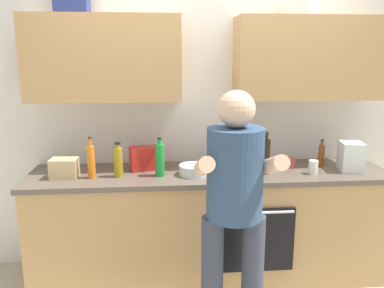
% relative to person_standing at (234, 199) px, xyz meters
% --- Properties ---
extents(ground_plane, '(12.00, 12.00, 0.00)m').
position_rel_person_standing_xyz_m(ground_plane, '(-0.05, 0.75, -0.95)').
color(ground_plane, '#B2A893').
extents(back_wall_unit, '(4.00, 0.38, 2.50)m').
position_rel_person_standing_xyz_m(back_wall_unit, '(-0.05, 1.03, 0.55)').
color(back_wall_unit, silver).
rests_on(back_wall_unit, ground).
extents(counter, '(2.84, 0.67, 0.90)m').
position_rel_person_standing_xyz_m(counter, '(-0.05, 0.75, -0.50)').
color(counter, tan).
rests_on(counter, ground).
extents(person_standing, '(0.49, 0.45, 1.61)m').
position_rel_person_standing_xyz_m(person_standing, '(0.00, 0.00, 0.00)').
color(person_standing, '#383D4C').
rests_on(person_standing, ground).
extents(bottle_vinegar, '(0.05, 0.05, 0.23)m').
position_rel_person_standing_xyz_m(bottle_vinegar, '(0.88, 0.82, 0.05)').
color(bottle_vinegar, brown).
rests_on(bottle_vinegar, counter).
extents(bottle_water, '(0.06, 0.06, 0.23)m').
position_rel_person_standing_xyz_m(bottle_water, '(0.06, 0.71, 0.04)').
color(bottle_water, silver).
rests_on(bottle_water, counter).
extents(bottle_juice, '(0.06, 0.06, 0.31)m').
position_rel_person_standing_xyz_m(bottle_juice, '(-0.95, 0.67, 0.08)').
color(bottle_juice, orange).
rests_on(bottle_juice, counter).
extents(bottle_syrup, '(0.08, 0.08, 0.27)m').
position_rel_person_standing_xyz_m(bottle_syrup, '(0.26, 0.61, 0.06)').
color(bottle_syrup, '#8C4C14').
rests_on(bottle_syrup, counter).
extents(bottle_soy, '(0.08, 0.08, 0.33)m').
position_rel_person_standing_xyz_m(bottle_soy, '(0.37, 0.68, 0.09)').
color(bottle_soy, black).
rests_on(bottle_soy, counter).
extents(bottle_oil, '(0.07, 0.07, 0.27)m').
position_rel_person_standing_xyz_m(bottle_oil, '(-0.76, 0.68, 0.07)').
color(bottle_oil, olive).
rests_on(bottle_oil, counter).
extents(bottle_soda, '(0.07, 0.07, 0.30)m').
position_rel_person_standing_xyz_m(bottle_soda, '(-0.45, 0.68, 0.08)').
color(bottle_soda, '#198C33').
rests_on(bottle_soda, counter).
extents(bottle_wine, '(0.05, 0.05, 0.26)m').
position_rel_person_standing_xyz_m(bottle_wine, '(0.28, 0.85, 0.06)').
color(bottle_wine, '#471419').
rests_on(bottle_wine, counter).
extents(cup_stoneware, '(0.08, 0.08, 0.09)m').
position_rel_person_standing_xyz_m(cup_stoneware, '(0.19, 0.75, -0.00)').
color(cup_stoneware, slate).
rests_on(cup_stoneware, counter).
extents(cup_ceramic, '(0.08, 0.08, 0.08)m').
position_rel_person_standing_xyz_m(cup_ceramic, '(0.62, 0.83, -0.01)').
color(cup_ceramic, '#BF4C47').
rests_on(cup_ceramic, counter).
extents(cup_coffee, '(0.07, 0.07, 0.11)m').
position_rel_person_standing_xyz_m(cup_coffee, '(0.74, 0.63, 0.00)').
color(cup_coffee, white).
rests_on(cup_coffee, counter).
extents(mixing_bowl, '(0.24, 0.24, 0.08)m').
position_rel_person_standing_xyz_m(mixing_bowl, '(-0.18, 0.68, -0.01)').
color(mixing_bowl, silver).
rests_on(mixing_bowl, counter).
extents(grocery_bag_crisps, '(0.26, 0.19, 0.18)m').
position_rel_person_standing_xyz_m(grocery_bag_crisps, '(-0.57, 0.86, 0.04)').
color(grocery_bag_crisps, red).
rests_on(grocery_bag_crisps, counter).
extents(grocery_bag_produce, '(0.20, 0.22, 0.23)m').
position_rel_person_standing_xyz_m(grocery_bag_produce, '(1.07, 0.69, 0.07)').
color(grocery_bag_produce, silver).
rests_on(grocery_bag_produce, counter).
extents(grocery_bag_bread, '(0.20, 0.15, 0.15)m').
position_rel_person_standing_xyz_m(grocery_bag_bread, '(-1.16, 0.69, 0.02)').
color(grocery_bag_bread, tan).
rests_on(grocery_bag_bread, counter).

